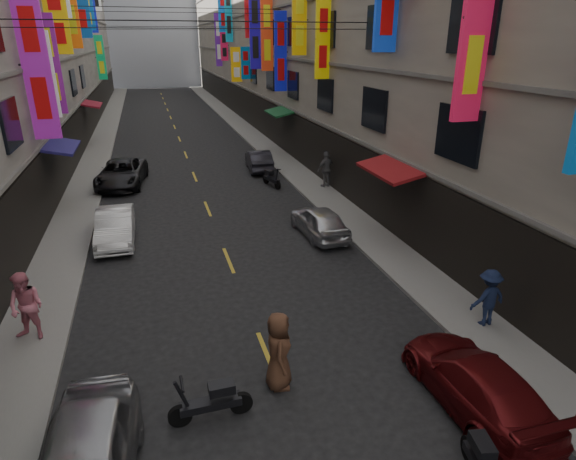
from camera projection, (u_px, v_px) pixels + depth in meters
sidewalk_left at (101, 142)px, 37.52m from camera, size 2.00×90.00×0.12m
sidewalk_right at (252, 134)px, 40.62m from camera, size 2.00×90.00×0.12m
building_row_right at (321, 13)px, 38.67m from camera, size 10.14×90.00×19.00m
haze_block at (151, 17)px, 79.66m from camera, size 18.00×8.00×22.00m
shop_signage at (173, 11)px, 29.09m from camera, size 14.00×55.00×11.71m
street_awnings at (173, 140)px, 23.37m from camera, size 13.99×35.20×0.41m
overhead_cables at (183, 14)px, 25.13m from camera, size 14.00×38.04×1.24m
lane_markings at (182, 146)px, 36.41m from camera, size 0.12×80.20×0.01m
scooter_crossing at (212, 402)px, 10.15m from camera, size 1.80×0.50×1.14m
scooter_far_right at (271, 178)px, 26.39m from camera, size 0.71×1.77×1.14m
car_left_mid at (115, 226)px, 19.06m from camera, size 1.40×3.96×1.30m
car_left_far at (122, 173)px, 26.45m from camera, size 2.96×5.24×1.38m
car_right_near at (476, 382)px, 10.47m from camera, size 1.72×4.21×1.22m
car_right_mid at (319, 221)px, 19.67m from camera, size 1.69×3.77×1.26m
car_right_far at (259, 160)px, 29.59m from camera, size 1.62×3.88×1.25m
pedestrian_lfar at (26, 307)px, 12.53m from camera, size 1.11×0.96×1.91m
pedestrian_rnear at (488, 297)px, 13.22m from camera, size 1.11×0.63×1.66m
pedestrian_rfar at (326, 169)px, 25.72m from camera, size 1.27×0.94×1.93m
pedestrian_crossing at (279, 351)px, 10.94m from camera, size 0.81×1.04×1.92m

